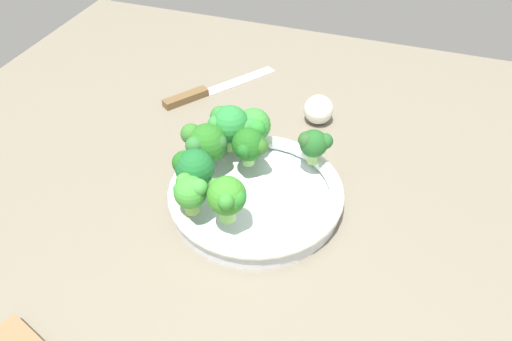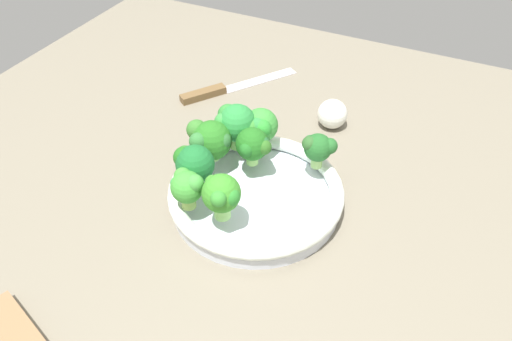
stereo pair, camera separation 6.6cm
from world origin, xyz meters
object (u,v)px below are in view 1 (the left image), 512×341
Objects in this scene: bowl at (256,195)px; broccoli_floret_6 at (205,143)px; broccoli_floret_1 at (190,191)px; broccoli_floret_7 at (250,145)px; broccoli_floret_5 at (253,126)px; knife at (206,91)px; broccoli_floret_4 at (228,124)px; broccoli_floret_0 at (227,197)px; broccoli_floret_3 at (192,167)px; broccoli_floret_2 at (314,143)px; garlic_bulb at (319,110)px.

broccoli_floret_6 is (9.39, -2.70, 5.88)cm from bowl.
broccoli_floret_7 reaches higher than broccoli_floret_1.
broccoli_floret_5 reaches higher than knife.
broccoli_floret_7 is at bearing -59.67° from bowl.
bowl is at bearing 112.16° from broccoli_floret_5.
broccoli_floret_0 is at bearing 111.19° from broccoli_floret_4.
bowl is 4.21× the size of broccoli_floret_7.
broccoli_floret_1 is at bearing 49.89° from bowl.
broccoli_floret_0 is 1.03× the size of broccoli_floret_3.
broccoli_floret_2 is 10.57cm from broccoli_floret_5.
broccoli_floret_0 reaches higher than bowl.
broccoli_floret_3 is at bearing 96.46° from broccoli_floret_6.
broccoli_floret_2 is 0.77× the size of broccoli_floret_4.
bowl is 11.40cm from broccoli_floret_6.
broccoli_floret_5 is 0.89× the size of broccoli_floret_6.
garlic_bulb is at bearing -122.42° from broccoli_floret_4.
broccoli_floret_2 is (-6.69, -8.38, 5.78)cm from bowl.
broccoli_floret_3 is at bearing 69.83° from broccoli_floret_5.
bowl is 12.61cm from broccoli_floret_4.
bowl is 7.79cm from broccoli_floret_7.
broccoli_floret_6 reaches higher than bowl.
broccoli_floret_7 is (2.62, -4.49, 5.80)cm from bowl.
broccoli_floret_6 reaches higher than broccoli_floret_7.
garlic_bulb is at bearing -98.33° from bowl.
broccoli_floret_3 reaches higher than broccoli_floret_6.
bowl is at bearing 120.33° from broccoli_floret_7.
knife is at bearing -65.79° from broccoli_floret_6.
broccoli_floret_2 is at bearing -116.06° from broccoli_floret_0.
broccoli_floret_7 is 22.31cm from garlic_bulb.
broccoli_floret_0 is at bearing 97.94° from broccoli_floret_5.
bowl is 3.50× the size of broccoli_floret_4.
broccoli_floret_3 is (15.35, 12.14, 0.41)cm from broccoli_floret_2.
broccoli_floret_2 is 17.06cm from broccoli_floret_6.
broccoli_floret_2 is 0.88× the size of broccoli_floret_5.
broccoli_floret_0 is 8.50cm from broccoli_floret_3.
broccoli_floret_3 is 0.31× the size of knife.
broccoli_floret_7 is at bearing -126.20° from broccoli_floret_3.
broccoli_floret_2 is 10.10cm from broccoli_floret_7.
broccoli_floret_3 is 34.22cm from knife.
broccoli_floret_4 reaches higher than broccoli_floret_3.
knife is 4.16× the size of garlic_bulb.
broccoli_floret_3 is 1.09× the size of broccoli_floret_7.
broccoli_floret_2 is 1.08× the size of garlic_bulb.
broccoli_floret_5 is 5.05cm from broccoli_floret_7.
broccoli_floret_6 is 1.39× the size of garlic_bulb.
broccoli_floret_1 is 1.05× the size of broccoli_floret_2.
broccoli_floret_5 is at bearing 64.62° from garlic_bulb.
broccoli_floret_3 is at bearing -69.43° from broccoli_floret_1.
broccoli_floret_5 is 1.05× the size of broccoli_floret_7.
garlic_bulb reaches higher than bowl.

